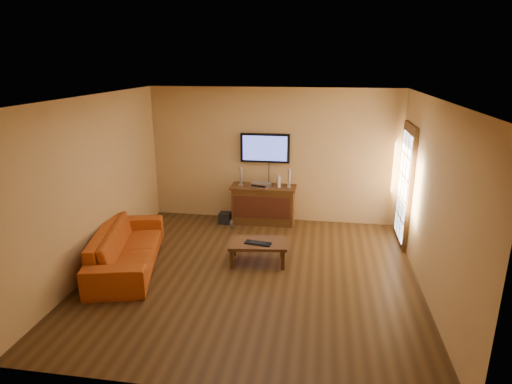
% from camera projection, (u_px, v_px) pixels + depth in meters
% --- Properties ---
extents(ground_plane, '(5.00, 5.00, 0.00)m').
position_uv_depth(ground_plane, '(253.00, 275.00, 6.65)').
color(ground_plane, '#37230F').
rests_on(ground_plane, ground).
extents(room_walls, '(5.00, 5.00, 5.00)m').
position_uv_depth(room_walls, '(259.00, 160.00, 6.74)').
color(room_walls, tan).
rests_on(room_walls, ground).
extents(french_door, '(0.07, 1.02, 2.22)m').
position_uv_depth(french_door, '(405.00, 186.00, 7.58)').
color(french_door, '#42250F').
rests_on(french_door, ground).
extents(media_console, '(1.30, 0.50, 0.78)m').
position_uv_depth(media_console, '(263.00, 204.00, 8.68)').
color(media_console, '#42250F').
rests_on(media_console, ground).
extents(television, '(0.99, 0.08, 0.58)m').
position_uv_depth(television, '(265.00, 148.00, 8.54)').
color(television, black).
rests_on(television, ground).
extents(coffee_table, '(0.99, 0.67, 0.37)m').
position_uv_depth(coffee_table, '(258.00, 245.00, 6.95)').
color(coffee_table, '#42250F').
rests_on(coffee_table, ground).
extents(sofa, '(1.18, 2.34, 0.88)m').
position_uv_depth(sofa, '(127.00, 241.00, 6.82)').
color(sofa, '#AD4713').
rests_on(sofa, ground).
extents(speaker_left, '(0.10, 0.10, 0.37)m').
position_uv_depth(speaker_left, '(241.00, 177.00, 8.58)').
color(speaker_left, silver).
rests_on(speaker_left, media_console).
extents(speaker_right, '(0.10, 0.10, 0.37)m').
position_uv_depth(speaker_right, '(289.00, 179.00, 8.45)').
color(speaker_right, silver).
rests_on(speaker_right, media_console).
extents(av_receiver, '(0.41, 0.35, 0.08)m').
position_uv_depth(av_receiver, '(261.00, 185.00, 8.52)').
color(av_receiver, silver).
rests_on(av_receiver, media_console).
extents(game_console, '(0.09, 0.17, 0.22)m').
position_uv_depth(game_console, '(279.00, 181.00, 8.50)').
color(game_console, white).
rests_on(game_console, media_console).
extents(subwoofer, '(0.24, 0.24, 0.22)m').
position_uv_depth(subwoofer, '(225.00, 218.00, 8.72)').
color(subwoofer, black).
rests_on(subwoofer, ground).
extents(bottle, '(0.06, 0.06, 0.19)m').
position_uv_depth(bottle, '(232.00, 224.00, 8.47)').
color(bottle, white).
rests_on(bottle, ground).
extents(keyboard, '(0.45, 0.23, 0.03)m').
position_uv_depth(keyboard, '(258.00, 243.00, 6.86)').
color(keyboard, black).
rests_on(keyboard, coffee_table).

